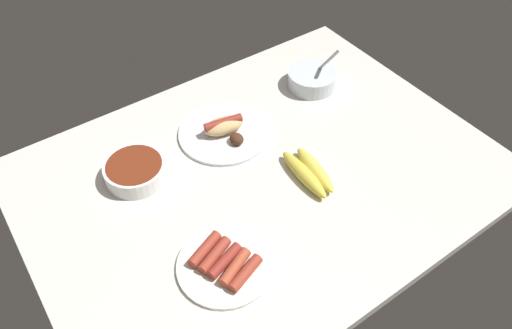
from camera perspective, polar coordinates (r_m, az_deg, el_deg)
ground_plane at (r=131.36cm, az=0.74°, el=-1.27°), size 120.00×90.00×3.00cm
banana_bunch at (r=128.55cm, az=6.15°, el=-0.87°), size 8.96×18.64×3.47cm
bowl_chili at (r=130.70cm, az=-13.74°, el=-0.65°), size 15.92×15.92×4.84cm
plate_hotdog_assembled at (r=139.38cm, az=-3.67°, el=3.92°), size 25.62×25.62×5.61cm
plate_sausages at (r=112.16cm, az=-3.60°, el=-11.30°), size 21.72×21.72×3.52cm
bowl_coleslaw at (r=156.36cm, az=6.47°, el=9.84°), size 15.02×15.02×15.31cm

